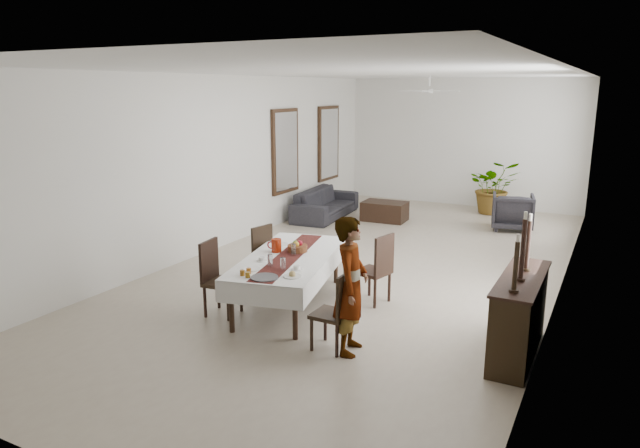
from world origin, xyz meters
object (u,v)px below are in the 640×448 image
Objects in this scene: red_pitcher at (276,245)px; sofa at (326,203)px; dining_table_top at (289,258)px; woman at (351,286)px; sideboard_body at (519,317)px.

sofa is at bearing 109.99° from red_pitcher.
dining_table_top is at bearing -162.51° from sofa.
woman reaches higher than dining_table_top.
dining_table_top is 3.08m from sideboard_body.
sideboard_body is 0.68× the size of sofa.
woman reaches higher than sideboard_body.
dining_table_top is 1.41× the size of woman.
red_pitcher is 5.48m from sofa.
sofa is (-2.12, 5.21, -0.35)m from dining_table_top.
woman is at bearing -154.90° from sideboard_body.
dining_table_top is 5.64m from sofa.
dining_table_top is 12.00× the size of red_pitcher.
sideboard_body is (3.33, -0.21, -0.35)m from red_pitcher.
sideboard_body reaches higher than red_pitcher.
red_pitcher is 0.12× the size of woman.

